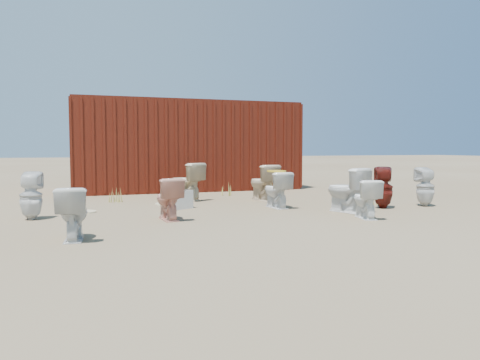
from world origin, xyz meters
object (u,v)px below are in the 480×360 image
object	(u,v)px
toilet_back_beige_left	(186,182)
toilet_back_beige_right	(263,183)
toilet_front_pink	(168,199)
toilet_back_a	(31,196)
toilet_back_yellowlid	(276,190)
toilet_front_e	(346,190)
toilet_front_maroon	(383,188)
toilet_front_a	(73,213)
toilet_back_e	(425,187)
toilet_front_c	(365,199)
loose_tank	(180,200)
shipping_container	(185,146)

from	to	relation	value
toilet_back_beige_left	toilet_back_beige_right	world-z (taller)	toilet_back_beige_left
toilet_front_pink	toilet_back_a	size ratio (longest dim) A/B	0.88
toilet_back_yellowlid	toilet_front_e	bearing A→B (deg)	130.65
toilet_front_maroon	toilet_back_yellowlid	distance (m)	2.04
toilet_front_pink	toilet_front_e	bearing A→B (deg)	173.09
toilet_front_a	toilet_back_a	xyz separation A→B (m)	(-0.64, 1.99, 0.05)
toilet_back_yellowlid	toilet_back_e	distance (m)	2.98
toilet_front_a	toilet_front_e	size ratio (longest dim) A/B	0.85
toilet_back_e	toilet_front_a	bearing A→B (deg)	23.30
toilet_front_c	toilet_back_e	bearing A→B (deg)	-141.98
toilet_front_c	toilet_back_yellowlid	size ratio (longest dim) A/B	0.92
toilet_back_beige_right	loose_tank	size ratio (longest dim) A/B	1.58
toilet_front_pink	toilet_back_e	xyz separation A→B (m)	(5.12, 0.04, 0.04)
toilet_back_beige_left	toilet_front_a	bearing A→B (deg)	27.65
toilet_back_a	toilet_back_e	size ratio (longest dim) A/B	1.01
toilet_back_beige_left	toilet_back_a	bearing A→B (deg)	0.75
toilet_front_pink	toilet_front_maroon	xyz separation A→B (m)	(4.14, 0.05, 0.06)
toilet_front_pink	toilet_back_a	world-z (taller)	toilet_back_a
toilet_front_pink	toilet_back_beige_left	xyz separation A→B (m)	(0.88, 2.59, 0.07)
toilet_front_maroon	toilet_back_e	bearing A→B (deg)	-149.01
toilet_front_a	toilet_front_pink	size ratio (longest dim) A/B	0.99
toilet_back_beige_right	toilet_back_e	xyz separation A→B (m)	(2.66, -1.98, -0.01)
toilet_front_e	loose_tank	world-z (taller)	toilet_front_e
toilet_front_a	toilet_back_yellowlid	bearing A→B (deg)	-146.00
toilet_front_a	toilet_back_beige_left	bearing A→B (deg)	-115.94
toilet_front_pink	toilet_back_e	bearing A→B (deg)	176.76
toilet_front_e	toilet_front_maroon	bearing A→B (deg)	175.76
toilet_front_c	toilet_front_maroon	world-z (taller)	toilet_front_maroon
toilet_back_yellowlid	toilet_back_e	bearing A→B (deg)	161.76
toilet_front_e	toilet_back_beige_right	size ratio (longest dim) A/B	1.01
shipping_container	toilet_back_a	distance (m)	5.97
shipping_container	toilet_front_c	distance (m)	6.62
toilet_front_c	loose_tank	bearing A→B (deg)	-26.76
toilet_front_c	toilet_back_e	distance (m)	2.27
toilet_front_a	toilet_back_beige_right	bearing A→B (deg)	-134.90
toilet_back_e	loose_tank	size ratio (longest dim) A/B	1.53
toilet_front_pink	toilet_front_maroon	size ratio (longest dim) A/B	0.86
toilet_back_a	loose_tank	size ratio (longest dim) A/B	1.54
toilet_front_c	toilet_back_a	xyz separation A→B (m)	(-5.15, 1.68, 0.07)
toilet_front_maroon	loose_tank	world-z (taller)	toilet_front_maroon
toilet_back_beige_right	toilet_back_beige_left	bearing A→B (deg)	-29.95
toilet_front_pink	toilet_front_c	distance (m)	3.21
toilet_front_pink	toilet_back_e	world-z (taller)	toilet_back_e
toilet_front_c	loose_tank	xyz separation A→B (m)	(-2.61, 2.16, -0.15)
toilet_front_maroon	toilet_back_a	bearing A→B (deg)	25.05
loose_tank	toilet_back_yellowlid	bearing A→B (deg)	-45.95
toilet_back_beige_right	loose_tank	xyz separation A→B (m)	(-2.00, -0.79, -0.22)
toilet_front_e	toilet_front_c	bearing A→B (deg)	63.84
toilet_back_a	toilet_front_c	bearing A→B (deg)	171.51
toilet_back_a	toilet_back_e	xyz separation A→B (m)	(7.20, -0.72, -0.00)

